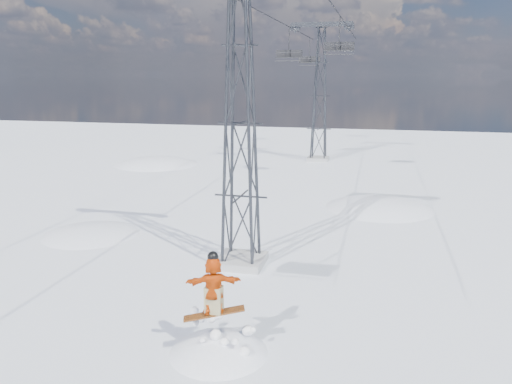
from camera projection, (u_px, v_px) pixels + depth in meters
The scene contains 8 objects.
ground at pixel (122, 380), 12.13m from camera, with size 120.00×120.00×0.00m, color white.
snow_terrain at pixel (216, 317), 35.51m from camera, with size 39.00×37.00×22.00m.
lift_tower_near at pixel (240, 124), 18.25m from camera, with size 5.20×1.80×11.43m.
lift_tower_far at pixel (320, 96), 41.89m from camera, with size 5.20×1.80×11.43m.
haul_cables at pixel (295, 8), 27.89m from camera, with size 4.46×51.00×0.06m.
lift_chair_mid at pixel (339, 47), 31.90m from camera, with size 1.92×0.55×2.38m.
lift_chair_far at pixel (289, 55), 39.10m from camera, with size 2.09×0.60×2.59m.
lift_chair_extra at pixel (309, 60), 50.25m from camera, with size 2.20×0.63×2.73m.
Camera 1 is at (5.73, -9.67, 7.22)m, focal length 35.00 mm.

